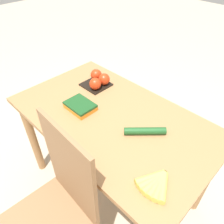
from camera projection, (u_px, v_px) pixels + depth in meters
name	position (u px, v px, depth m)	size (l,w,h in m)	color
ground_plane	(112.00, 185.00, 1.80)	(12.00, 12.00, 0.00)	#B7A88E
dining_table	(112.00, 130.00, 1.39)	(1.24, 0.74, 0.76)	#9E7044
chair	(57.00, 210.00, 1.12)	(0.44, 0.42, 1.01)	#8E6642
banana_bunch	(156.00, 183.00, 0.94)	(0.16, 0.16, 0.04)	brown
tomato_pack	(98.00, 80.00, 1.53)	(0.18, 0.18, 0.09)	black
carrot_bag	(80.00, 106.00, 1.34)	(0.18, 0.13, 0.04)	orange
cucumber_near	(145.00, 131.00, 1.18)	(0.19, 0.19, 0.04)	#1E5123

